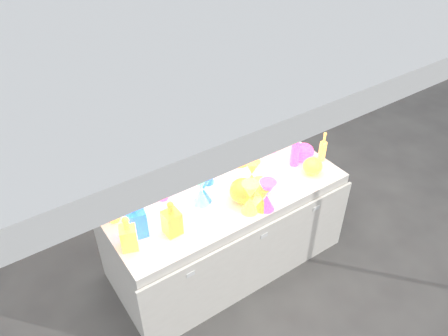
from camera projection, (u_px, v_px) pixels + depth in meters
ground at (224, 257)px, 3.68m from camera, size 80.00×80.00×0.00m
display_table at (225, 226)px, 3.45m from camera, size 1.84×0.83×0.75m
cardboard_box_closed at (50, 167)px, 4.32m from camera, size 0.69×0.57×0.44m
cardboard_box_flat at (197, 124)px, 5.32m from camera, size 0.85×0.78×0.06m
bottle_0 at (111, 203)px, 2.88m from camera, size 0.09×0.09×0.31m
bottle_1 at (131, 175)px, 3.11m from camera, size 0.09×0.09×0.31m
bottle_2 at (93, 189)px, 2.96m from camera, size 0.08×0.08×0.35m
bottle_3 at (162, 183)px, 3.06m from camera, size 0.10×0.10×0.29m
bottle_4 at (109, 197)px, 2.88m from camera, size 0.12×0.12×0.38m
bottle_5 at (130, 204)px, 2.83m from camera, size 0.09×0.09×0.36m
bottle_6 at (108, 197)px, 2.94m from camera, size 0.08×0.08×0.29m
bottle_7 at (208, 164)px, 3.18m from camera, size 0.10×0.10×0.35m
decanter_0 at (128, 233)px, 2.70m from camera, size 0.13×0.13×0.26m
decanter_1 at (171, 218)px, 2.80m from camera, size 0.11×0.11×0.26m
decanter_2 at (135, 217)px, 2.78m from camera, size 0.14×0.14×0.29m
hourglass_0 at (263, 199)px, 3.00m from camera, size 0.10×0.10×0.19m
hourglass_1 at (267, 195)px, 2.99m from camera, size 0.13×0.13×0.24m
hourglass_2 at (250, 198)px, 2.97m from camera, size 0.16×0.16×0.25m
hourglass_3 at (201, 189)px, 3.04m from camera, size 0.16×0.16×0.25m
hourglass_4 at (252, 174)px, 3.19m from camera, size 0.13×0.13×0.23m
hourglass_5 at (204, 189)px, 3.06m from camera, size 0.14×0.14×0.22m
globe_0 at (312, 167)px, 3.35m from camera, size 0.16×0.16×0.12m
globe_1 at (260, 186)px, 3.17m from camera, size 0.15×0.15×0.12m
globe_2 at (243, 192)px, 3.09m from camera, size 0.23×0.23×0.16m
globe_3 at (304, 153)px, 3.49m from camera, size 0.21×0.21×0.13m
lampshade_0 at (193, 163)px, 3.29m from camera, size 0.27×0.27×0.24m
lampshade_1 at (238, 147)px, 3.44m from camera, size 0.25×0.25×0.26m
lampshade_2 at (267, 135)px, 3.59m from camera, size 0.25×0.25×0.24m
lampshade_3 at (278, 129)px, 3.67m from camera, size 0.25×0.25×0.23m
bottle_8 at (283, 117)px, 3.75m from camera, size 0.07×0.07×0.31m
bottle_9 at (267, 136)px, 3.53m from camera, size 0.09×0.09×0.30m
bottle_10 at (296, 148)px, 3.38m from camera, size 0.07×0.07×0.31m
bottle_11 at (323, 146)px, 3.44m from camera, size 0.07×0.07×0.26m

